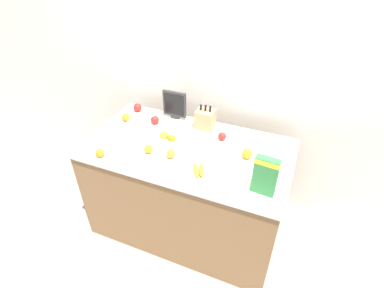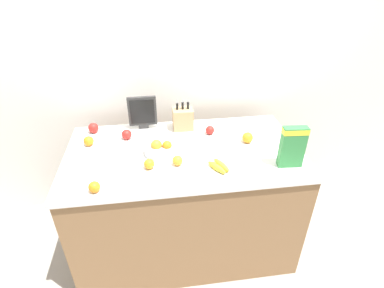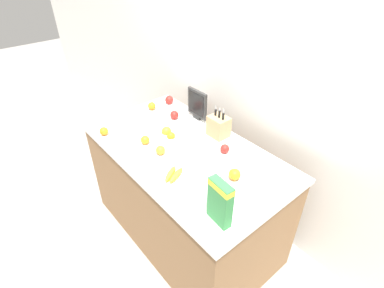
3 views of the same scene
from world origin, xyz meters
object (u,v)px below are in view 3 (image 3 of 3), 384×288
(knife_block, at_px, (219,126))
(fruit_bowl, at_px, (169,136))
(orange_mid_right, at_px, (152,106))
(orange_mid_left, at_px, (235,174))
(apple_rear, at_px, (225,149))
(banana_bunch, at_px, (173,174))
(cereal_box, at_px, (220,201))
(small_monitor, at_px, (197,104))
(orange_back_center, at_px, (145,140))
(orange_front_center, at_px, (160,150))
(apple_front, at_px, (169,100))
(orange_front_right, at_px, (104,131))
(apple_rightmost, at_px, (174,115))

(knife_block, bearing_deg, fruit_bowl, -119.81)
(orange_mid_right, bearing_deg, orange_mid_left, -5.90)
(apple_rear, distance_m, orange_mid_right, 0.90)
(banana_bunch, bearing_deg, orange_mid_right, 154.74)
(cereal_box, bearing_deg, apple_rear, 136.59)
(knife_block, distance_m, orange_mid_right, 0.73)
(small_monitor, xyz_separation_m, orange_back_center, (0.03, -0.56, -0.11))
(small_monitor, height_order, apple_rear, small_monitor)
(orange_front_center, distance_m, orange_back_center, 0.19)
(cereal_box, relative_size, fruit_bowl, 1.33)
(small_monitor, xyz_separation_m, apple_rear, (0.51, -0.17, -0.11))
(fruit_bowl, bearing_deg, orange_back_center, -115.60)
(small_monitor, height_order, apple_front, small_monitor)
(banana_bunch, height_order, orange_back_center, orange_back_center)
(knife_block, relative_size, orange_mid_right, 3.64)
(orange_mid_right, bearing_deg, orange_back_center, -39.02)
(orange_front_right, bearing_deg, orange_back_center, 30.38)
(apple_rightmost, distance_m, orange_mid_left, 0.90)
(small_monitor, relative_size, apple_front, 3.39)
(orange_back_center, bearing_deg, orange_mid_right, 140.98)
(orange_back_center, height_order, orange_mid_left, orange_mid_left)
(fruit_bowl, height_order, orange_front_right, fruit_bowl)
(banana_bunch, height_order, apple_front, apple_front)
(banana_bunch, bearing_deg, fruit_bowl, 147.80)
(apple_rightmost, xyz_separation_m, apple_front, (-0.26, 0.14, 0.00))
(orange_back_center, distance_m, orange_mid_right, 0.55)
(apple_rightmost, bearing_deg, cereal_box, -24.96)
(orange_mid_right, bearing_deg, apple_rear, 2.69)
(cereal_box, distance_m, apple_front, 1.48)
(apple_front, distance_m, orange_mid_left, 1.19)
(small_monitor, relative_size, orange_back_center, 3.91)
(fruit_bowl, bearing_deg, apple_front, 143.14)
(cereal_box, relative_size, orange_back_center, 4.12)
(knife_block, relative_size, small_monitor, 0.98)
(cereal_box, relative_size, banana_bunch, 1.55)
(fruit_bowl, relative_size, banana_bunch, 1.17)
(banana_bunch, distance_m, orange_front_right, 0.77)
(orange_back_center, bearing_deg, orange_mid_left, 17.48)
(apple_rightmost, distance_m, apple_rear, 0.63)
(apple_rear, distance_m, orange_back_center, 0.61)
(small_monitor, xyz_separation_m, fruit_bowl, (0.11, -0.39, -0.10))
(apple_rightmost, height_order, orange_front_center, apple_rightmost)
(fruit_bowl, distance_m, orange_mid_left, 0.65)
(orange_front_center, relative_size, orange_front_right, 1.00)
(cereal_box, xyz_separation_m, orange_front_right, (-1.23, -0.09, -0.12))
(fruit_bowl, xyz_separation_m, apple_front, (-0.50, 0.37, 0.00))
(cereal_box, bearing_deg, orange_back_center, 178.70)
(knife_block, height_order, orange_front_center, knife_block)
(knife_block, height_order, orange_mid_right, knife_block)
(apple_front, distance_m, apple_rear, 0.91)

